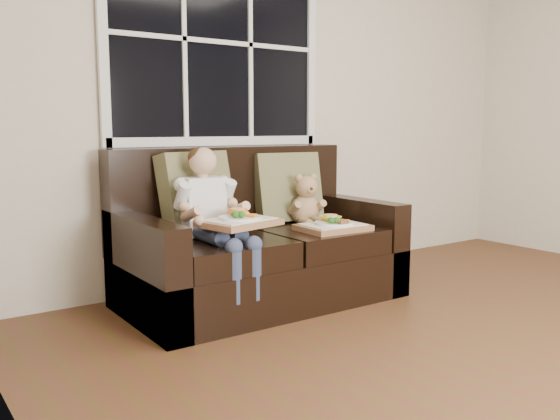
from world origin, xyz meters
TOP-DOWN VIEW (x-y plane):
  - window_back at (-0.65, 2.48)m, footprint 1.62×0.04m
  - loveseat at (-0.65, 2.02)m, footprint 1.70×0.92m
  - pillow_left at (-0.98, 2.17)m, footprint 0.52×0.33m
  - pillow_right at (-0.29, 2.17)m, footprint 0.49×0.27m
  - child at (-1.03, 1.90)m, footprint 0.36×0.59m
  - teddy_bear at (-0.26, 2.01)m, footprint 0.23×0.28m
  - tray_left at (-0.96, 1.71)m, footprint 0.47×0.39m
  - tray_right at (-0.27, 1.71)m, footprint 0.42×0.33m

SIDE VIEW (x-z plane):
  - loveseat at x=-0.65m, z-range -0.17..0.79m
  - tray_right at x=-0.27m, z-range 0.43..0.53m
  - tray_left at x=-0.96m, z-range 0.53..0.62m
  - teddy_bear at x=-0.26m, z-range 0.41..0.76m
  - child at x=-1.03m, z-range 0.23..1.04m
  - pillow_right at x=-0.29m, z-range 0.44..0.92m
  - pillow_left at x=-0.98m, z-range 0.44..0.94m
  - window_back at x=-0.65m, z-range 0.96..2.33m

